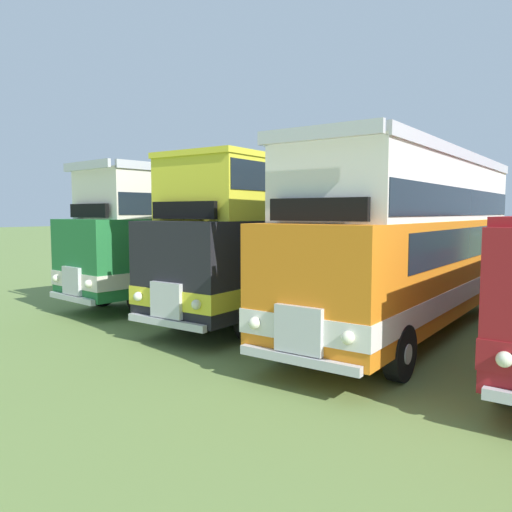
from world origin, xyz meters
TOP-DOWN VIEW (x-y plane):
  - ground_plane at (0.00, 0.00)m, footprint 200.00×200.00m
  - bus_first_in_row at (-7.93, 0.36)m, footprint 3.06×10.41m
  - bus_second_in_row at (-3.97, 0.12)m, footprint 3.15×10.90m
  - bus_third_in_row at (-0.00, -0.24)m, footprint 2.99×11.26m
  - rope_fence_line at (-0.00, 10.11)m, footprint 21.94×0.08m

SIDE VIEW (x-z plane):
  - ground_plane at x=0.00m, z-range 0.00..0.00m
  - rope_fence_line at x=0.00m, z-range 0.13..1.18m
  - bus_first_in_row at x=-7.93m, z-range 0.10..4.62m
  - bus_third_in_row at x=0.00m, z-range 0.10..4.62m
  - bus_second_in_row at x=-3.97m, z-range 0.23..4.72m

